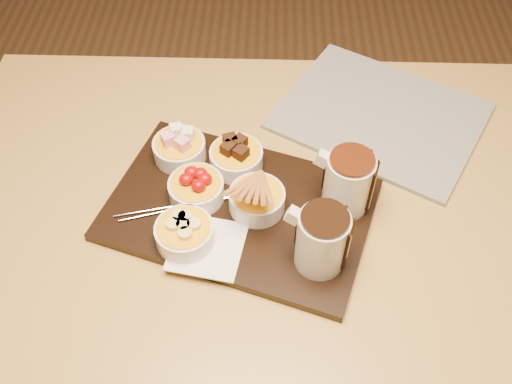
{
  "coord_description": "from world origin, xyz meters",
  "views": [
    {
      "loc": [
        0.02,
        -0.66,
        1.58
      ],
      "look_at": [
        -0.0,
        -0.04,
        0.81
      ],
      "focal_mm": 40.0,
      "sensor_mm": 36.0,
      "label": 1
    }
  ],
  "objects_px": {
    "dining_table": "(257,226)",
    "pitcher_dark_chocolate": "(322,241)",
    "serving_board": "(239,209)",
    "pitcher_milk_chocolate": "(348,183)",
    "bowl_strawberries": "(196,190)",
    "newspaper": "(380,116)"
  },
  "relations": [
    {
      "from": "dining_table",
      "to": "pitcher_dark_chocolate",
      "type": "xyz_separation_m",
      "value": [
        0.11,
        -0.15,
        0.17
      ]
    },
    {
      "from": "dining_table",
      "to": "pitcher_milk_chocolate",
      "type": "relative_size",
      "value": 10.53
    },
    {
      "from": "dining_table",
      "to": "newspaper",
      "type": "distance_m",
      "value": 0.35
    },
    {
      "from": "pitcher_milk_chocolate",
      "to": "bowl_strawberries",
      "type": "bearing_deg",
      "value": -163.61
    },
    {
      "from": "dining_table",
      "to": "pitcher_milk_chocolate",
      "type": "height_order",
      "value": "pitcher_milk_chocolate"
    },
    {
      "from": "pitcher_dark_chocolate",
      "to": "newspaper",
      "type": "xyz_separation_m",
      "value": [
        0.14,
        0.37,
        -0.07
      ]
    },
    {
      "from": "pitcher_dark_chocolate",
      "to": "newspaper",
      "type": "bearing_deg",
      "value": 86.8
    },
    {
      "from": "pitcher_dark_chocolate",
      "to": "pitcher_milk_chocolate",
      "type": "xyz_separation_m",
      "value": [
        0.05,
        0.12,
        0.0
      ]
    },
    {
      "from": "pitcher_milk_chocolate",
      "to": "dining_table",
      "type": "bearing_deg",
      "value": -172.52
    },
    {
      "from": "pitcher_dark_chocolate",
      "to": "dining_table",
      "type": "bearing_deg",
      "value": 143.76
    },
    {
      "from": "dining_table",
      "to": "pitcher_dark_chocolate",
      "type": "bearing_deg",
      "value": -54.39
    },
    {
      "from": "bowl_strawberries",
      "to": "dining_table",
      "type": "bearing_deg",
      "value": 11.24
    },
    {
      "from": "dining_table",
      "to": "bowl_strawberries",
      "type": "bearing_deg",
      "value": -168.76
    },
    {
      "from": "bowl_strawberries",
      "to": "newspaper",
      "type": "height_order",
      "value": "bowl_strawberries"
    },
    {
      "from": "dining_table",
      "to": "serving_board",
      "type": "bearing_deg",
      "value": -126.3
    },
    {
      "from": "newspaper",
      "to": "pitcher_milk_chocolate",
      "type": "bearing_deg",
      "value": -81.08
    },
    {
      "from": "dining_table",
      "to": "pitcher_dark_chocolate",
      "type": "relative_size",
      "value": 10.53
    },
    {
      "from": "newspaper",
      "to": "bowl_strawberries",
      "type": "bearing_deg",
      "value": -116.87
    },
    {
      "from": "newspaper",
      "to": "pitcher_dark_chocolate",
      "type": "bearing_deg",
      "value": -81.67
    },
    {
      "from": "dining_table",
      "to": "serving_board",
      "type": "distance_m",
      "value": 0.12
    },
    {
      "from": "serving_board",
      "to": "pitcher_milk_chocolate",
      "type": "xyz_separation_m",
      "value": [
        0.19,
        0.01,
        0.07
      ]
    },
    {
      "from": "bowl_strawberries",
      "to": "pitcher_dark_chocolate",
      "type": "bearing_deg",
      "value": -30.8
    }
  ]
}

